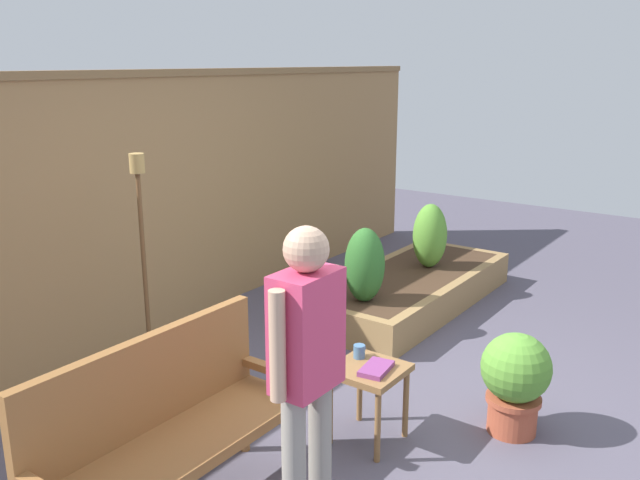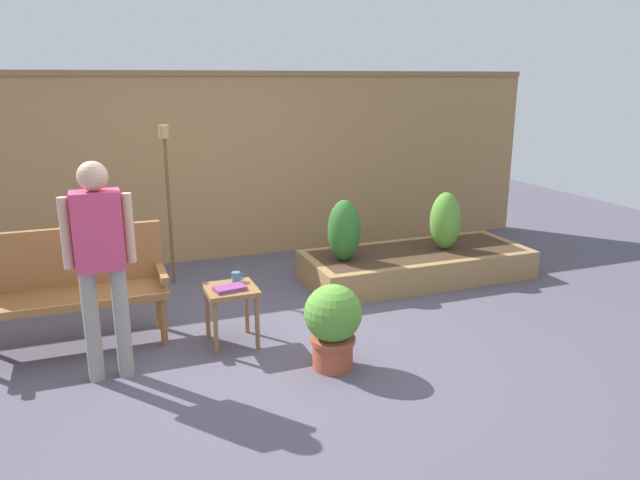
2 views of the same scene
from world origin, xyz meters
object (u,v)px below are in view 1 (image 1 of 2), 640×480
Objects in this scene: tiki_torch at (142,228)px; potted_boxwood at (515,378)px; cup_on_table at (360,351)px; side_table at (369,380)px; shrub_far_corner at (430,236)px; person_by_bench at (307,364)px; garden_bench at (164,418)px; shrub_near_bench at (365,265)px; book_on_table at (376,369)px.

potted_boxwood is at bearing -70.31° from tiki_torch.
tiki_torch is at bearing 101.47° from cup_on_table.
side_table is 0.90m from potted_boxwood.
shrub_far_corner is at bearing -16.03° from tiki_torch.
cup_on_table is at bearing 19.67° from person_by_bench.
cup_on_table is (1.25, -0.33, -0.02)m from garden_bench.
garden_bench reaches higher than side_table.
shrub_near_bench is 1.01× the size of shrub_far_corner.
shrub_near_bench reaches higher than book_on_table.
shrub_far_corner is at bearing 6.68° from garden_bench.
shrub_near_bench is at bearing 9.72° from garden_bench.
potted_boxwood is at bearing -141.09° from shrub_far_corner.
shrub_near_bench is at bearing 180.00° from shrub_far_corner.
book_on_table is (-0.02, -0.06, 0.10)m from side_table.
tiki_torch is (-0.84, 2.35, 0.77)m from potted_boxwood.
garden_bench is 3.73m from shrub_far_corner.
cup_on_table is 2.57m from shrub_far_corner.
garden_bench is at bearing -173.32° from shrub_far_corner.
shrub_near_bench is (0.75, 1.55, 0.25)m from potted_boxwood.
cup_on_table reaches higher than book_on_table.
person_by_bench is at bearing -110.05° from tiki_torch.
side_table is 0.29× the size of tiki_torch.
book_on_table is 1.86m from tiki_torch.
potted_boxwood is at bearing -56.45° from cup_on_table.
garden_bench reaches higher than shrub_near_bench.
potted_boxwood is (0.52, -0.79, -0.16)m from cup_on_table.
cup_on_table is 0.17× the size of shrub_far_corner.
book_on_table is (1.16, -0.51, -0.05)m from garden_bench.
side_table is at bearing -147.01° from shrub_near_bench.
book_on_table is at bearing -82.80° from tiki_torch.
shrub_near_bench reaches higher than cup_on_table.
book_on_table is 0.88m from potted_boxwood.
book_on_table is at bearing -108.42° from side_table.
person_by_bench reaches higher than garden_bench.
tiki_torch reaches higher than garden_bench.
potted_boxwood is 0.41× the size of person_by_bench.
shrub_near_bench is at bearing 25.69° from book_on_table.
side_table is 0.19m from cup_on_table.
potted_boxwood is 1.70m from person_by_bench.
shrub_near_bench is 0.38× the size of tiki_torch.
shrub_near_bench is at bearing 32.99° from side_table.
cup_on_table is 1.49m from shrub_near_bench.
potted_boxwood is 1.04× the size of shrub_far_corner.
cup_on_table is at bearing 56.43° from side_table.
shrub_near_bench is 0.40× the size of person_by_bench.
side_table is (1.18, -0.45, -0.15)m from garden_bench.
side_table is at bearing -20.73° from garden_bench.
cup_on_table is 0.06× the size of tiki_torch.
potted_boxwood is 1.75m from shrub_near_bench.
garden_bench is 1.27m from side_table.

